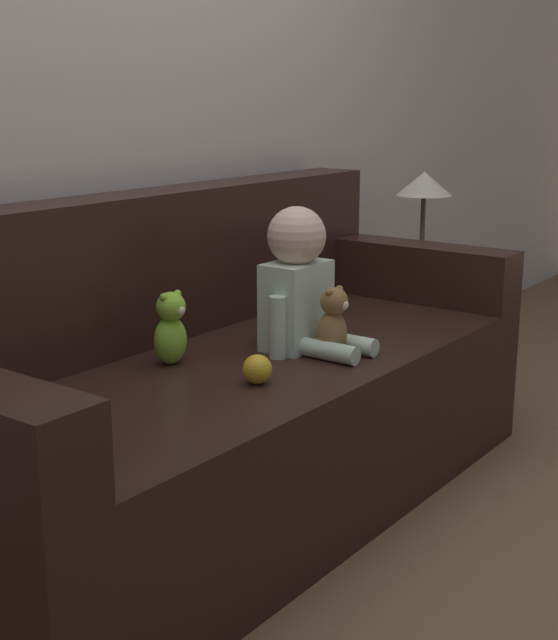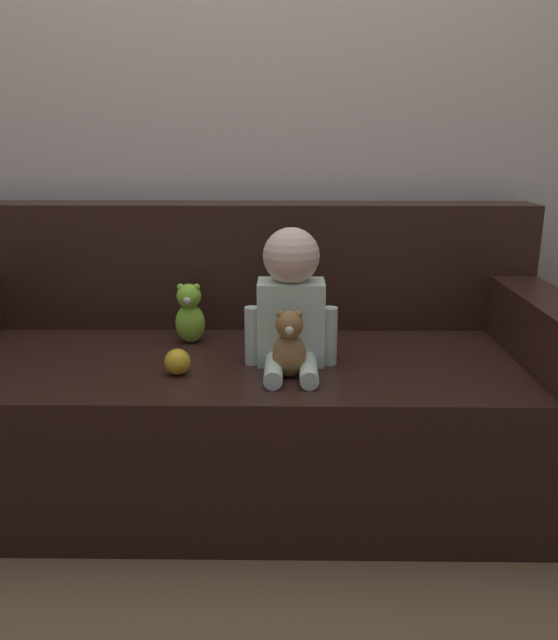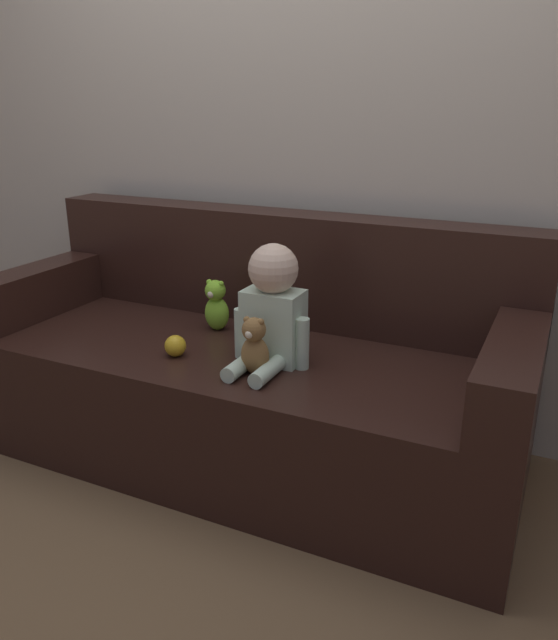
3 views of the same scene
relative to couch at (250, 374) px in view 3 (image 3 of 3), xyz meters
The scene contains 7 objects.
ground_plane 0.32m from the couch, 90.00° to the right, with size 12.00×12.00×0.00m, color brown.
wall_back 1.08m from the couch, 90.00° to the left, with size 8.00×0.05×2.60m.
couch is the anchor object (origin of this frame).
person_baby 0.39m from the couch, 41.41° to the right, with size 0.28×0.32×0.41m.
teddy_bear_brown 0.39m from the couch, 58.59° to the right, with size 0.10×0.09×0.20m.
plush_toy_side 0.29m from the couch, 165.37° to the left, with size 0.10×0.09×0.20m.
toy_ball 0.34m from the couch, 123.01° to the right, with size 0.08×0.08×0.08m.
Camera 3 is at (1.03, -1.86, 1.30)m, focal length 35.00 mm.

